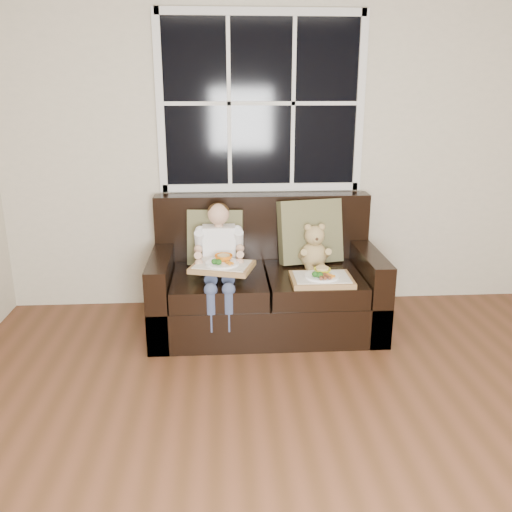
{
  "coord_description": "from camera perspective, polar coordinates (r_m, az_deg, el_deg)",
  "views": [
    {
      "loc": [
        -0.5,
        -1.88,
        1.77
      ],
      "look_at": [
        -0.26,
        1.85,
        0.6
      ],
      "focal_mm": 38.0,
      "sensor_mm": 36.0,
      "label": 1
    }
  ],
  "objects": [
    {
      "name": "teddy_bear",
      "position": [
        4.13,
        6.13,
        0.66
      ],
      "size": [
        0.21,
        0.27,
        0.36
      ],
      "rotation": [
        0.0,
        0.0,
        0.04
      ],
      "color": "tan",
      "rests_on": "loveseat"
    },
    {
      "name": "loveseat",
      "position": [
        4.17,
        0.96,
        -3.16
      ],
      "size": [
        1.7,
        0.92,
        0.96
      ],
      "color": "black",
      "rests_on": "ground"
    },
    {
      "name": "window_back",
      "position": [
        4.37,
        0.54,
        15.78
      ],
      "size": [
        1.62,
        0.04,
        1.37
      ],
      "color": "black",
      "rests_on": "room_walls"
    },
    {
      "name": "pillow_right",
      "position": [
        4.24,
        5.71,
        2.59
      ],
      "size": [
        0.52,
        0.31,
        0.51
      ],
      "rotation": [
        -0.21,
        0.0,
        0.19
      ],
      "color": "olive",
      "rests_on": "loveseat"
    },
    {
      "name": "room_walls",
      "position": [
        1.95,
        11.33,
        11.83
      ],
      "size": [
        4.52,
        5.02,
        2.71
      ],
      "color": "beige",
      "rests_on": "ground"
    },
    {
      "name": "child",
      "position": [
        3.95,
        -3.9,
        0.48
      ],
      "size": [
        0.35,
        0.58,
        0.79
      ],
      "color": "white",
      "rests_on": "loveseat"
    },
    {
      "name": "tray_right",
      "position": [
        3.86,
        6.91,
        -2.32
      ],
      "size": [
        0.43,
        0.33,
        0.1
      ],
      "rotation": [
        0.0,
        0.0,
        -0.01
      ],
      "color": "#A5834A",
      "rests_on": "loveseat"
    },
    {
      "name": "tray_left",
      "position": [
        3.81,
        -3.56,
        -0.96
      ],
      "size": [
        0.49,
        0.42,
        0.1
      ],
      "rotation": [
        0.0,
        0.0,
        -0.29
      ],
      "color": "#A5834A",
      "rests_on": "child"
    },
    {
      "name": "pillow_left",
      "position": [
        4.2,
        -4.31,
        1.98
      ],
      "size": [
        0.44,
        0.23,
        0.44
      ],
      "rotation": [
        -0.21,
        0.0,
        -0.1
      ],
      "color": "olive",
      "rests_on": "loveseat"
    }
  ]
}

